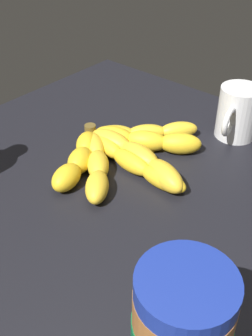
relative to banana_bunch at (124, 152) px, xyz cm
name	(u,v)px	position (x,y,z in cm)	size (l,w,h in cm)	color
ground_plane	(123,211)	(7.71, 6.25, -4.06)	(77.63, 77.69, 4.63)	black
banana_bunch	(124,152)	(0.00, 0.00, 0.00)	(29.90, 23.05, 3.73)	yellow
coffee_mug	(238,113)	(-19.15, 9.91, 2.96)	(11.00, 7.26, 9.38)	silver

